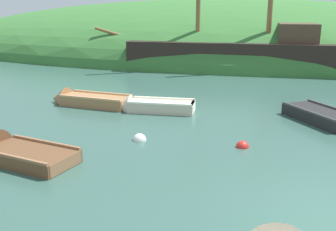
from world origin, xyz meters
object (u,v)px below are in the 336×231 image
object	(u,v)px
rowboat_far	(150,107)
buoy_red	(242,147)
rowboat_outer_left	(331,121)
rowboat_outer_right	(15,155)
rowboat_center	(85,101)
buoy_white	(139,140)
sailing_ship	(237,59)

from	to	relation	value
rowboat_far	buoy_red	xyz separation A→B (m)	(3.70, -3.10, -0.14)
rowboat_outer_left	rowboat_outer_right	bearing A→B (deg)	-94.05
rowboat_center	buoy_white	size ratio (longest dim) A/B	8.65
sailing_ship	buoy_white	distance (m)	14.06
rowboat_outer_left	rowboat_outer_right	xyz separation A→B (m)	(-8.43, -5.31, -0.03)
rowboat_outer_left	buoy_white	bearing A→B (deg)	-98.13
rowboat_outer_left	buoy_red	bearing A→B (deg)	-79.62
rowboat_far	buoy_white	world-z (taller)	rowboat_far
rowboat_center	buoy_white	world-z (taller)	rowboat_center
sailing_ship	rowboat_outer_left	distance (m)	11.65
rowboat_outer_left	rowboat_outer_right	size ratio (longest dim) A/B	1.07
rowboat_far	rowboat_outer_right	bearing A→B (deg)	65.98
rowboat_far	buoy_red	bearing A→B (deg)	135.99
buoy_red	buoy_white	world-z (taller)	buoy_white
rowboat_outer_left	buoy_red	size ratio (longest dim) A/B	9.08
rowboat_outer_right	rowboat_center	size ratio (longest dim) A/B	0.89
rowboat_center	buoy_red	world-z (taller)	rowboat_center
rowboat_outer_right	rowboat_outer_left	bearing A→B (deg)	-136.20
rowboat_far	buoy_red	world-z (taller)	rowboat_far
rowboat_outer_left	rowboat_center	world-z (taller)	rowboat_outer_left
rowboat_outer_left	rowboat_center	distance (m)	9.29
sailing_ship	rowboat_outer_left	size ratio (longest dim) A/B	4.64
rowboat_far	rowboat_outer_left	world-z (taller)	rowboat_outer_left
rowboat_outer_right	buoy_red	world-z (taller)	rowboat_outer_right
rowboat_center	buoy_red	bearing A→B (deg)	158.49
rowboat_outer_left	rowboat_center	size ratio (longest dim) A/B	0.95
rowboat_outer_right	buoy_white	xyz separation A→B (m)	(2.68, 2.23, -0.11)
rowboat_outer_left	buoy_red	distance (m)	3.97
sailing_ship	buoy_red	bearing A→B (deg)	93.78
rowboat_outer_right	buoy_white	bearing A→B (deg)	-128.57
sailing_ship	buoy_white	size ratio (longest dim) A/B	38.08
rowboat_outer_right	buoy_red	bearing A→B (deg)	-145.39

